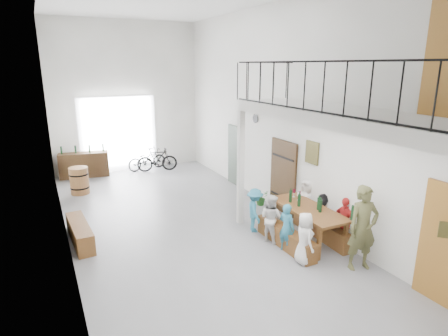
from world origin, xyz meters
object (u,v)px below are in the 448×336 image
tasting_table (307,211)px  bench_inner (285,237)px  bicycle_near (147,159)px  host_standing (363,228)px  side_bench (80,233)px  serving_counter (84,165)px  oak_barrel (79,181)px

tasting_table → bench_inner: bearing=-172.9°
bench_inner → bicycle_near: bicycle_near is taller
host_standing → bicycle_near: bearing=114.3°
host_standing → side_bench: bearing=155.9°
serving_counter → host_standing: host_standing is taller
serving_counter → host_standing: (4.11, -9.11, 0.41)m
serving_counter → bicycle_near: serving_counter is taller
tasting_table → side_bench: bearing=156.5°
bench_inner → oak_barrel: bearing=122.7°
bench_inner → side_bench: (-4.07, 2.25, 0.02)m
side_bench → serving_counter: size_ratio=0.98×
serving_counter → bicycle_near: (2.28, -0.05, -0.04)m
bench_inner → serving_counter: serving_counter is taller
side_bench → serving_counter: bearing=82.2°
bicycle_near → host_standing: bearing=179.8°
host_standing → bicycle_near: (-1.83, 9.06, -0.45)m
side_bench → serving_counter: 5.50m
oak_barrel → serving_counter: (0.37, 1.87, 0.02)m
oak_barrel → host_standing: host_standing is taller
bicycle_near → serving_counter: bearing=77.1°
side_bench → oak_barrel: (0.38, 3.58, 0.19)m
tasting_table → side_bench: 5.21m
oak_barrel → serving_counter: serving_counter is taller
bench_inner → bicycle_near: 7.72m
oak_barrel → side_bench: bearing=-96.1°
tasting_table → oak_barrel: oak_barrel is taller
host_standing → bicycle_near: size_ratio=1.11×
tasting_table → oak_barrel: 7.21m
side_bench → tasting_table: bearing=-25.0°
host_standing → bench_inner: bearing=132.1°
tasting_table → host_standing: size_ratio=1.20×
oak_barrel → serving_counter: size_ratio=0.50×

